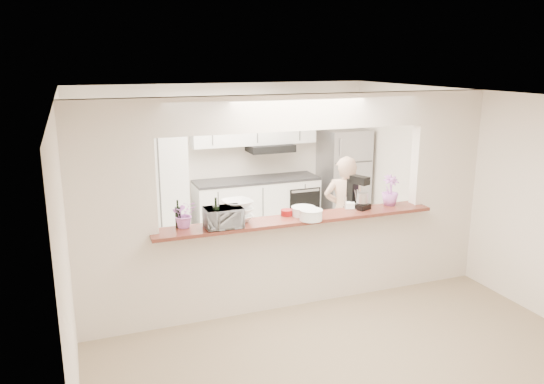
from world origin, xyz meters
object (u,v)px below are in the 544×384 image
toaster_oven (223,217)px  stand_mixer (358,194)px  refrigerator (343,177)px  person (344,213)px

toaster_oven → stand_mixer: bearing=4.9°
refrigerator → person: 2.09m
stand_mixer → refrigerator: bearing=65.0°
stand_mixer → person: size_ratio=0.25×
toaster_oven → person: person is taller
stand_mixer → person: (0.23, 0.74, -0.48)m
refrigerator → toaster_oven: (-2.96, -2.75, 0.35)m
stand_mixer → toaster_oven: bearing=-174.7°
refrigerator → person: bearing=-117.7°
person → stand_mixer: bearing=104.3°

